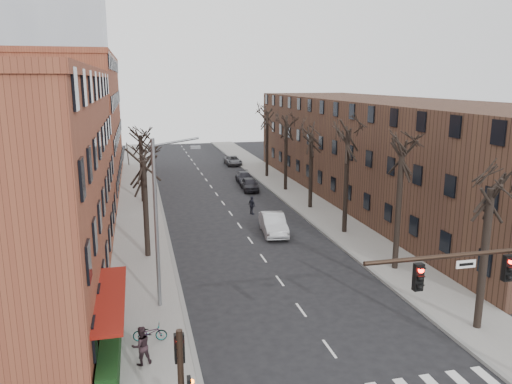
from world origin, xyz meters
TOP-DOWN VIEW (x-y plane):
  - sidewalk_left at (-8.00, 35.00)m, footprint 4.00×90.00m
  - sidewalk_right at (8.00, 35.00)m, footprint 4.00×90.00m
  - building_left_far at (-16.00, 44.00)m, footprint 12.00×28.00m
  - building_right at (16.00, 30.00)m, footprint 12.00×50.00m
  - awning_left at (-9.40, 6.00)m, footprint 1.20×7.00m
  - hedge at (-9.50, 5.00)m, footprint 0.80×6.00m
  - tree_right_a at (7.60, 4.00)m, footprint 5.20×5.20m
  - tree_right_b at (7.60, 12.00)m, footprint 5.20×5.20m
  - tree_right_c at (7.60, 20.00)m, footprint 5.20×5.20m
  - tree_right_d at (7.60, 28.00)m, footprint 5.20×5.20m
  - tree_right_e at (7.60, 36.00)m, footprint 5.20×5.20m
  - tree_right_f at (7.60, 44.00)m, footprint 5.20×5.20m
  - tree_left_a at (-7.60, 18.00)m, footprint 5.20×5.20m
  - tree_left_b at (-7.60, 34.00)m, footprint 5.20×5.20m
  - signal_pole_left at (-6.99, -0.95)m, footprint 0.47×0.44m
  - streetlight at (-7.03, 10.00)m, footprint 2.45×0.22m
  - silver_sedan at (2.12, 21.17)m, footprint 2.23×5.06m
  - parked_car_near at (3.80, 36.92)m, footprint 1.92×4.21m
  - parked_car_mid at (4.13, 41.16)m, footprint 1.98×4.41m
  - parked_car_far at (5.24, 53.99)m, footprint 2.11×4.52m
  - pedestrian_b at (-8.21, 4.48)m, footprint 0.97×0.85m
  - pedestrian_crossing at (1.81, 27.24)m, footprint 0.73×1.06m
  - bicycle at (-7.82, 6.35)m, footprint 1.61×0.75m

SIDE VIEW (x-z plane):
  - awning_left at x=-9.40m, z-range -0.07..0.07m
  - tree_right_a at x=7.60m, z-range -5.00..5.00m
  - tree_right_b at x=7.60m, z-range -5.40..5.40m
  - tree_right_c at x=7.60m, z-range -5.80..5.80m
  - tree_right_d at x=7.60m, z-range -5.00..5.00m
  - tree_right_e at x=7.60m, z-range -5.40..5.40m
  - tree_right_f at x=7.60m, z-range -5.80..5.80m
  - tree_left_a at x=-7.60m, z-range -4.75..4.75m
  - tree_left_b at x=-7.60m, z-range -4.75..4.75m
  - sidewalk_left at x=-8.00m, z-range 0.00..0.15m
  - sidewalk_right at x=8.00m, z-range 0.00..0.15m
  - bicycle at x=-7.82m, z-range 0.15..0.96m
  - parked_car_far at x=5.24m, z-range 0.00..1.25m
  - parked_car_mid at x=4.13m, z-range 0.00..1.25m
  - hedge at x=-9.50m, z-range 0.15..1.15m
  - parked_car_near at x=3.80m, z-range 0.00..1.40m
  - silver_sedan at x=2.12m, z-range 0.00..1.62m
  - pedestrian_crossing at x=1.81m, z-range 0.00..1.66m
  - pedestrian_b at x=-8.21m, z-range 0.15..1.84m
  - signal_pole_left at x=-6.99m, z-range 0.41..4.81m
  - building_right at x=16.00m, z-range 0.00..10.00m
  - streetlight at x=-7.03m, z-range 0.50..9.53m
  - building_left_far at x=-16.00m, z-range 0.00..14.00m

